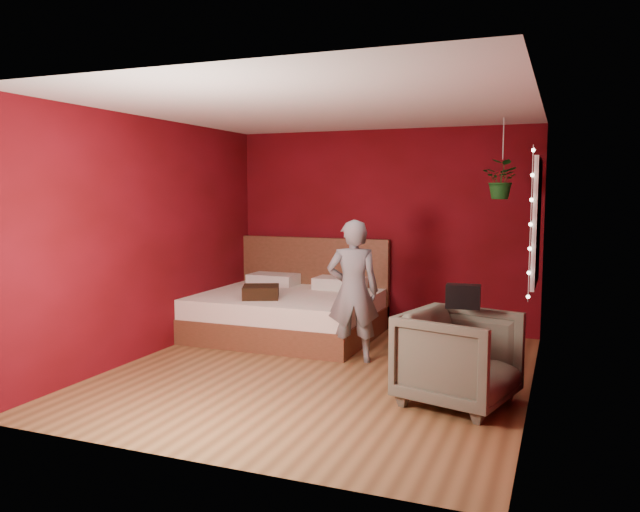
{
  "coord_description": "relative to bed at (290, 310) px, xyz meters",
  "views": [
    {
      "loc": [
        2.24,
        -5.67,
        1.81
      ],
      "look_at": [
        -0.16,
        0.4,
        1.12
      ],
      "focal_mm": 35.0,
      "sensor_mm": 36.0,
      "label": 1
    }
  ],
  "objects": [
    {
      "name": "floor",
      "position": [
        0.95,
        -1.39,
        -0.31
      ],
      "size": [
        4.5,
        4.5,
        0.0
      ],
      "primitive_type": "plane",
      "color": "olive",
      "rests_on": "ground"
    },
    {
      "name": "room_walls",
      "position": [
        0.95,
        -1.39,
        1.37
      ],
      "size": [
        4.04,
        4.54,
        2.62
      ],
      "color": "maroon",
      "rests_on": "ground"
    },
    {
      "name": "window",
      "position": [
        2.92,
        -0.49,
        1.19
      ],
      "size": [
        0.05,
        0.97,
        1.27
      ],
      "color": "white",
      "rests_on": "room_walls"
    },
    {
      "name": "fairy_lights",
      "position": [
        2.89,
        -1.02,
        1.19
      ],
      "size": [
        0.04,
        0.04,
        1.45
      ],
      "color": "silver",
      "rests_on": "room_walls"
    },
    {
      "name": "bed",
      "position": [
        0.0,
        0.0,
        0.0
      ],
      "size": [
        2.13,
        1.81,
        1.17
      ],
      "color": "brown",
      "rests_on": "ground"
    },
    {
      "name": "person",
      "position": [
        1.13,
        -0.9,
        0.45
      ],
      "size": [
        0.64,
        0.52,
        1.51
      ],
      "primitive_type": "imported",
      "rotation": [
        0.0,
        0.0,
        3.48
      ],
      "color": "slate",
      "rests_on": "ground"
    },
    {
      "name": "armchair",
      "position": [
        2.39,
        -1.84,
        0.1
      ],
      "size": [
        1.07,
        1.05,
        0.8
      ],
      "primitive_type": "imported",
      "rotation": [
        0.0,
        0.0,
        1.31
      ],
      "color": "#555443",
      "rests_on": "ground"
    },
    {
      "name": "handbag",
      "position": [
        2.39,
        -1.68,
        0.6
      ],
      "size": [
        0.3,
        0.17,
        0.21
      ],
      "primitive_type": "cube",
      "rotation": [
        0.0,
        0.0,
        0.08
      ],
      "color": "black",
      "rests_on": "armchair"
    },
    {
      "name": "throw_pillow",
      "position": [
        -0.16,
        -0.5,
        0.3
      ],
      "size": [
        0.55,
        0.55,
        0.15
      ],
      "primitive_type": "cube",
      "rotation": [
        0.0,
        0.0,
        0.42
      ],
      "color": "black",
      "rests_on": "bed"
    },
    {
      "name": "hanging_plant",
      "position": [
        2.52,
        0.07,
        1.62
      ],
      "size": [
        0.49,
        0.46,
        0.89
      ],
      "color": "silver",
      "rests_on": "room_walls"
    }
  ]
}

